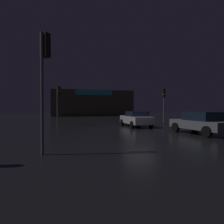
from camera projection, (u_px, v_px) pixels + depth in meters
The scene contains 7 objects.
ground_plane at pixel (140, 130), 16.11m from camera, with size 120.00×120.00×0.00m, color black.
store_building at pixel (91, 103), 47.76m from camera, with size 18.33×9.46×5.78m.
traffic_signal_main at pixel (45, 63), 7.48m from camera, with size 0.42×0.42×4.57m.
traffic_signal_opposite at pixel (58, 98), 20.81m from camera, with size 0.42×0.42×4.04m.
traffic_signal_cross_left at pixel (164, 98), 24.24m from camera, with size 0.42×0.43×4.23m.
car_near at pixel (136, 119), 18.85m from camera, with size 2.08×4.62×1.46m.
car_far at pixel (201, 122), 13.41m from camera, with size 2.19×4.57×1.51m.
Camera 1 is at (-6.44, -14.90, 1.75)m, focal length 31.91 mm.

